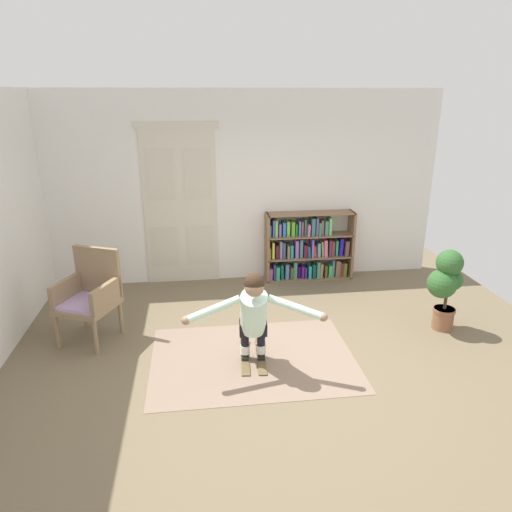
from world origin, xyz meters
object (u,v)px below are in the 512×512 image
at_px(bookshelf, 307,249).
at_px(skis_pair, 253,355).
at_px(person_skier, 254,312).
at_px(wicker_chair, 90,293).
at_px(potted_plant, 446,283).

bearing_deg(bookshelf, skis_pair, -116.97).
bearing_deg(person_skier, skis_pair, 85.62).
bearing_deg(wicker_chair, skis_pair, -21.15).
relative_size(wicker_chair, person_skier, 0.76).
xyz_separation_m(bookshelf, wicker_chair, (-3.02, -1.56, 0.09)).
height_order(wicker_chair, person_skier, person_skier).
xyz_separation_m(wicker_chair, person_skier, (1.84, -0.92, 0.09)).
relative_size(skis_pair, person_skier, 0.52).
relative_size(bookshelf, wicker_chair, 1.27).
distance_m(potted_plant, skis_pair, 2.53).
bearing_deg(person_skier, wicker_chair, 153.48).
xyz_separation_m(wicker_chair, potted_plant, (4.29, -0.36, 0.05)).
relative_size(bookshelf, person_skier, 0.96).
relative_size(potted_plant, person_skier, 0.73).
bearing_deg(person_skier, bookshelf, 64.65).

